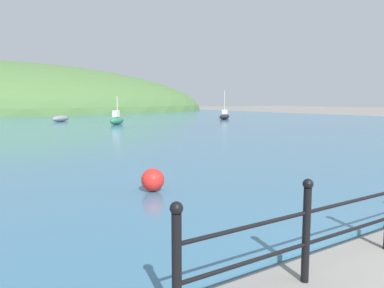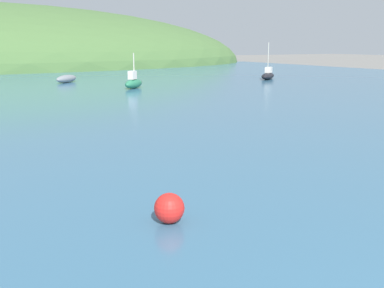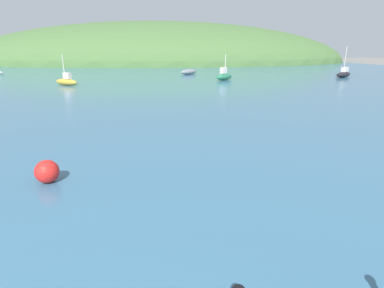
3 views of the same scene
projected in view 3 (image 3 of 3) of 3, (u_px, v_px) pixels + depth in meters
water at (153, 77)px, 31.33m from camera, size 80.00×60.00×0.10m
far_hillside at (159, 62)px, 65.91m from camera, size 80.71×44.39×16.78m
boat_blue_hull at (344, 74)px, 30.49m from camera, size 2.88×2.68×2.97m
boat_nearest_quay at (66, 81)px, 23.65m from camera, size 2.24×1.76×2.36m
boat_twin_mast at (224, 76)px, 27.55m from camera, size 2.02×1.93×2.30m
boat_mid_harbor at (189, 72)px, 33.69m from camera, size 2.29×2.26×0.58m
mooring_buoy at (47, 171)px, 6.41m from camera, size 0.50×0.50×0.50m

